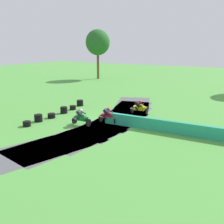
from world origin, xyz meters
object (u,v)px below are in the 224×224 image
Objects in this scene: motorcycle_trailing_yellow at (140,107)px; tire_stack_far at (64,110)px; tire_stack_near at (27,124)px; motorcycle_chase_red at (108,116)px; tire_stack_extra_b at (80,103)px; motorcycle_lead_green at (81,117)px; tire_stack_mid_a at (38,118)px; tire_stack_mid_b at (51,116)px; tire_stack_extra_a at (73,108)px.

motorcycle_trailing_yellow is 2.66× the size of tire_stack_far.
tire_stack_near is at bearing -87.33° from tire_stack_far.
motorcycle_chase_red is 6.42m from tire_stack_near.
motorcycle_trailing_yellow is at bearing 1.19° from tire_stack_extra_b.
motorcycle_lead_green reaches higher than tire_stack_far.
tire_stack_far is at bearing 90.43° from tire_stack_mid_a.
motorcycle_chase_red reaches higher than tire_stack_mid_a.
tire_stack_extra_b is at bearing 95.74° from tire_stack_mid_a.
motorcycle_lead_green reaches higher than tire_stack_extra_b.
motorcycle_trailing_yellow is at bearing 28.51° from tire_stack_far.
motorcycle_trailing_yellow is 9.89m from tire_stack_near.
tire_stack_extra_b is (-0.77, 4.99, 0.10)m from tire_stack_mid_b.
tire_stack_mid_a is 6.40m from tire_stack_extra_b.
motorcycle_lead_green is 4.28m from tire_stack_near.
motorcycle_trailing_yellow is 2.54× the size of tire_stack_extra_b.
tire_stack_extra_b is at bearing 100.89° from tire_stack_far.
tire_stack_extra_a is at bearing 158.93° from motorcycle_chase_red.
tire_stack_near is at bearing -82.28° from tire_stack_mid_a.
tire_stack_mid_b is (-6.00, -5.13, -0.43)m from motorcycle_trailing_yellow.
tire_stack_mid_b is at bearing 84.54° from tire_stack_mid_a.
motorcycle_lead_green is at bearing -50.96° from tire_stack_extra_b.
tire_stack_mid_b is at bearing -84.09° from tire_stack_extra_a.
tire_stack_mid_b is 5.05m from tire_stack_extra_b.
tire_stack_near and tire_stack_extra_a have the same top height.
motorcycle_lead_green is at bearing -29.96° from tire_stack_far.
tire_stack_near is 1.01× the size of tire_stack_extra_a.
tire_stack_extra_a is at bearing 136.88° from motorcycle_lead_green.
motorcycle_trailing_yellow reaches higher than tire_stack_mid_a.
tire_stack_near is 0.95× the size of tire_stack_far.
tire_stack_extra_a is (-3.91, 3.66, -0.45)m from motorcycle_lead_green.
motorcycle_lead_green is 3.62m from tire_stack_mid_b.
tire_stack_near is (-5.03, -3.97, -0.45)m from motorcycle_chase_red.
tire_stack_extra_b is at bearing -178.81° from motorcycle_trailing_yellow.
motorcycle_lead_green is at bearing -43.12° from tire_stack_extra_a.
motorcycle_lead_green reaches higher than motorcycle_chase_red.
motorcycle_chase_red is at bearing 13.35° from tire_stack_mid_b.
motorcycle_lead_green is 2.51× the size of tire_stack_extra_b.
motorcycle_lead_green is 5.38m from tire_stack_extra_a.
tire_stack_far is at bearing -151.49° from motorcycle_trailing_yellow.
tire_stack_extra_a is (-5.42, 2.09, -0.45)m from motorcycle_chase_red.
tire_stack_far is (-0.16, 1.78, 0.10)m from tire_stack_mid_b.
motorcycle_lead_green is at bearing -113.92° from motorcycle_trailing_yellow.
tire_stack_mid_a reaches higher than tire_stack_mid_b.
tire_stack_far and tire_stack_extra_b have the same top height.
tire_stack_far is 1.53m from tire_stack_extra_a.
motorcycle_trailing_yellow is 6.62m from tire_stack_extra_a.
tire_stack_extra_a is at bearing 93.76° from tire_stack_near.
tire_stack_mid_b is 1.02× the size of tire_stack_far.
tire_stack_far is (-0.21, 4.55, 0.10)m from tire_stack_near.
tire_stack_near is 1.41m from tire_stack_mid_a.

